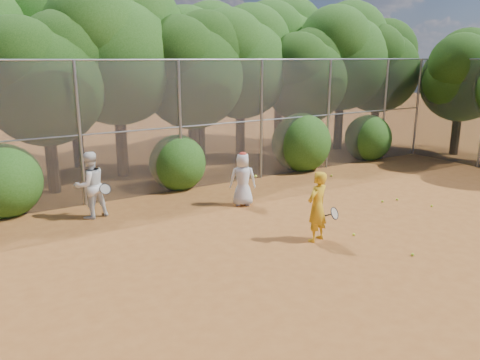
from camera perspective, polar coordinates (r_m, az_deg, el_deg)
ground at (r=10.71m, az=11.74°, el=-7.90°), size 80.00×80.00×0.00m
fence_back at (r=14.90m, az=-4.19°, el=6.93°), size 20.05×0.09×4.03m
tree_2 at (r=15.16m, az=-22.72°, el=11.80°), size 3.99×3.47×5.47m
tree_3 at (r=16.71m, az=-14.80°, el=15.40°), size 4.89×4.26×6.70m
tree_4 at (r=17.07m, az=-5.80°, el=13.63°), size 4.19×3.64×5.73m
tree_5 at (r=18.98m, az=0.12°, el=14.68°), size 4.51×3.92×6.17m
tree_6 at (r=19.62m, az=8.08°, el=12.84°), size 3.86×3.36×5.29m
tree_7 at (r=21.73m, az=12.41°, el=14.97°), size 4.77×4.14×6.53m
tree_8 at (r=22.94m, az=16.59°, el=13.52°), size 4.25×3.70×5.82m
tree_10 at (r=18.60m, az=-19.97°, el=15.62°), size 5.15×4.48×7.06m
tree_11 at (r=19.89m, az=-4.93°, el=14.96°), size 4.64×4.03×6.35m
tree_12 at (r=22.77m, az=4.91°, el=15.80°), size 5.02×4.37×6.88m
tree_13 at (r=22.01m, az=25.52°, el=11.78°), size 3.86×3.36×5.29m
bush_0 at (r=13.79m, az=-26.95°, el=0.26°), size 2.00×2.00×2.00m
bush_1 at (r=14.99m, az=-7.62°, el=2.41°), size 1.80×1.80×1.80m
bush_2 at (r=17.54m, az=7.48°, el=4.87°), size 2.20×2.20×2.20m
bush_3 at (r=19.93m, az=15.36°, el=5.21°), size 1.90×1.90×1.90m
player_yellow at (r=10.67m, az=9.40°, el=-3.23°), size 0.86×0.59×1.63m
player_teen at (r=13.10m, az=0.34°, el=0.12°), size 0.88×0.77×1.53m
player_white at (r=12.65m, az=-17.80°, el=-0.60°), size 0.98×0.83×1.75m
ball_0 at (r=14.46m, az=18.61°, el=-2.26°), size 0.07×0.07×0.07m
ball_1 at (r=14.14m, az=16.96°, el=-2.50°), size 0.07×0.07×0.07m
ball_2 at (r=10.63m, az=20.29°, el=-8.53°), size 0.07×0.07×0.07m
ball_3 at (r=14.18m, az=22.34°, el=-2.93°), size 0.07×0.07×0.07m
ball_4 at (r=11.38m, az=13.70°, el=-6.47°), size 0.07×0.07×0.07m
ball_5 at (r=16.77m, az=11.07°, el=0.54°), size 0.07×0.07×0.07m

